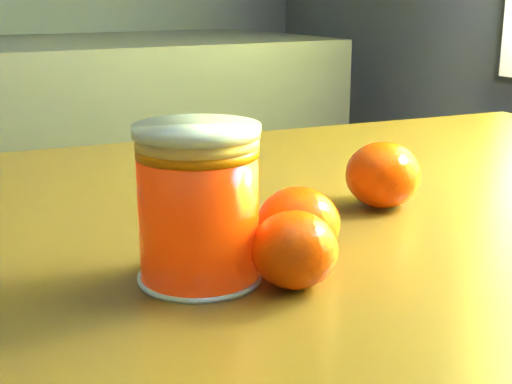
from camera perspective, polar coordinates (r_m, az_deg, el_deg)
table at (r=0.70m, az=5.69°, el=-9.73°), size 1.16×0.86×0.82m
juice_glass at (r=0.49m, az=-4.63°, el=-1.02°), size 0.09×0.09×0.11m
orange_front at (r=0.53m, az=3.41°, el=-2.55°), size 0.08×0.08×0.06m
orange_back at (r=0.67m, az=10.12°, el=1.36°), size 0.09×0.09×0.06m
orange_extra at (r=0.48m, az=3.09°, el=-4.63°), size 0.08×0.08×0.05m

